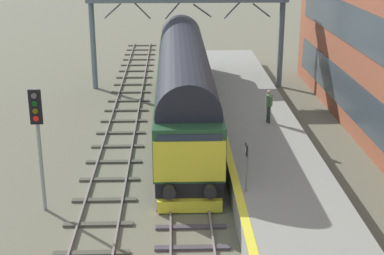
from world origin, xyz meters
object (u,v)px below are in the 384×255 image
at_px(platform_number_sign, 246,160).
at_px(signal_post_mid, 38,133).
at_px(waiting_passenger, 269,103).
at_px(diesel_locomotive, 184,82).

bearing_deg(platform_number_sign, signal_post_mid, 174.56).
height_order(signal_post_mid, waiting_passenger, signal_post_mid).
bearing_deg(waiting_passenger, platform_number_sign, 156.61).
relative_size(diesel_locomotive, signal_post_mid, 4.19).
height_order(diesel_locomotive, platform_number_sign, diesel_locomotive).
relative_size(diesel_locomotive, platform_number_sign, 11.01).
bearing_deg(waiting_passenger, diesel_locomotive, 52.14).
distance_m(diesel_locomotive, platform_number_sign, 10.25).
height_order(diesel_locomotive, waiting_passenger, diesel_locomotive).
distance_m(diesel_locomotive, signal_post_mid, 10.83).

